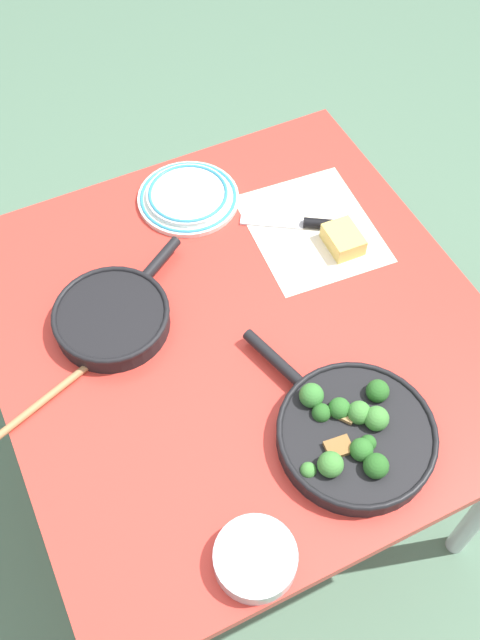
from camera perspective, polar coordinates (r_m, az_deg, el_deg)
name	(u,v)px	position (r m, az deg, el deg)	size (l,w,h in m)	color
ground_plane	(240,469)	(2.18, 0.00, -11.83)	(14.00, 14.00, 0.00)	#51755B
dining_table_red	(240,347)	(1.57, 0.00, -2.21)	(1.05, 1.01, 0.77)	red
skillet_broccoli	(354,433)	(1.36, 9.08, -8.89)	(0.45, 0.30, 0.08)	black
skillet_eggs	(113,317)	(1.50, -10.15, 0.24)	(0.26, 0.33, 0.05)	black
wooden_spoon	(82,371)	(1.47, -12.56, -3.98)	(0.15, 0.34, 0.02)	#A87A4C
parchment_sheet	(312,228)	(1.67, 5.76, 7.30)	(0.34, 0.30, 0.00)	silver
grater_knife	(305,223)	(1.67, 5.22, 7.71)	(0.15, 0.21, 0.02)	silver
cheese_block	(343,240)	(1.63, 8.25, 6.38)	(0.09, 0.07, 0.04)	#E0C15B
dinner_plate_stack	(188,196)	(1.72, -4.17, 9.85)	(0.24, 0.24, 0.03)	silver
prep_bowl_steel	(255,559)	(1.27, 1.23, -18.54)	(0.14, 0.14, 0.04)	#B7B7BC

